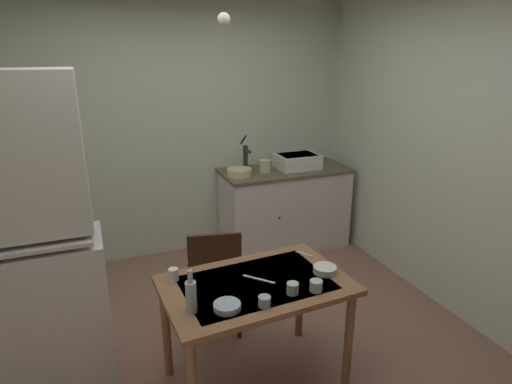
% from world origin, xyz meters
% --- Properties ---
extents(ground_plane, '(4.63, 4.63, 0.00)m').
position_xyz_m(ground_plane, '(0.00, 0.00, 0.00)').
color(ground_plane, '#8C6453').
extents(wall_back, '(3.72, 0.10, 2.62)m').
position_xyz_m(wall_back, '(0.00, 1.86, 1.31)').
color(wall_back, beige).
rests_on(wall_back, ground).
extents(wall_right, '(0.10, 3.73, 2.62)m').
position_xyz_m(wall_right, '(1.86, 0.00, 1.31)').
color(wall_right, silver).
rests_on(wall_right, ground).
extents(hutch_cabinet, '(0.94, 0.47, 2.00)m').
position_xyz_m(hutch_cabinet, '(-1.32, 0.17, 0.93)').
color(hutch_cabinet, silver).
rests_on(hutch_cabinet, ground).
extents(counter_cabinet, '(1.37, 0.64, 0.89)m').
position_xyz_m(counter_cabinet, '(1.05, 1.49, 0.44)').
color(counter_cabinet, silver).
rests_on(counter_cabinet, ground).
extents(sink_basin, '(0.44, 0.34, 0.15)m').
position_xyz_m(sink_basin, '(1.20, 1.49, 0.96)').
color(sink_basin, white).
rests_on(sink_basin, counter_cabinet).
extents(hand_pump, '(0.05, 0.27, 0.39)m').
position_xyz_m(hand_pump, '(0.62, 1.54, 1.06)').
color(hand_pump, '#232328').
rests_on(hand_pump, counter_cabinet).
extents(mixing_bowl_counter, '(0.25, 0.25, 0.07)m').
position_xyz_m(mixing_bowl_counter, '(0.52, 1.44, 0.92)').
color(mixing_bowl_counter, beige).
rests_on(mixing_bowl_counter, counter_cabinet).
extents(stoneware_crock, '(0.13, 0.13, 0.13)m').
position_xyz_m(stoneware_crock, '(0.81, 1.48, 0.95)').
color(stoneware_crock, beige).
rests_on(stoneware_crock, counter_cabinet).
extents(dining_table, '(1.17, 0.79, 0.74)m').
position_xyz_m(dining_table, '(-0.00, -0.33, 0.64)').
color(dining_table, '#8C5F3C').
rests_on(dining_table, ground).
extents(chair_far_side, '(0.47, 0.47, 0.88)m').
position_xyz_m(chair_far_side, '(-0.10, 0.27, 0.48)').
color(chair_far_side, '#332618').
rests_on(chair_far_side, ground).
extents(serving_bowl_wide, '(0.15, 0.15, 0.04)m').
position_xyz_m(serving_bowl_wide, '(-0.25, -0.53, 0.75)').
color(serving_bowl_wide, '#9EB2C6').
rests_on(serving_bowl_wide, dining_table).
extents(soup_bowl_small, '(0.15, 0.15, 0.04)m').
position_xyz_m(soup_bowl_small, '(0.46, -0.37, 0.76)').
color(soup_bowl_small, white).
rests_on(soup_bowl_small, dining_table).
extents(teacup_cream, '(0.08, 0.08, 0.07)m').
position_xyz_m(teacup_cream, '(0.29, -0.55, 0.77)').
color(teacup_cream, '#ADD1C1').
rests_on(teacup_cream, dining_table).
extents(teacup_mint, '(0.07, 0.07, 0.06)m').
position_xyz_m(teacup_mint, '(-0.05, -0.58, 0.77)').
color(teacup_mint, '#9EB2C6').
rests_on(teacup_mint, dining_table).
extents(mug_tall, '(0.07, 0.07, 0.07)m').
position_xyz_m(mug_tall, '(0.15, -0.52, 0.77)').
color(mug_tall, '#ADD1C1').
rests_on(mug_tall, dining_table).
extents(mug_dark, '(0.06, 0.06, 0.08)m').
position_xyz_m(mug_dark, '(-0.46, -0.11, 0.78)').
color(mug_dark, white).
rests_on(mug_dark, dining_table).
extents(glass_bottle, '(0.06, 0.06, 0.25)m').
position_xyz_m(glass_bottle, '(-0.44, -0.48, 0.83)').
color(glass_bottle, '#B7BCC1').
rests_on(glass_bottle, dining_table).
extents(table_knife, '(0.16, 0.17, 0.00)m').
position_xyz_m(table_knife, '(0.03, -0.30, 0.74)').
color(table_knife, silver).
rests_on(table_knife, dining_table).
extents(teaspoon_near_bowl, '(0.08, 0.12, 0.00)m').
position_xyz_m(teaspoon_near_bowl, '(0.45, -0.09, 0.74)').
color(teaspoon_near_bowl, beige).
rests_on(teaspoon_near_bowl, dining_table).
extents(pendant_bulb, '(0.08, 0.08, 0.08)m').
position_xyz_m(pendant_bulb, '(0.01, 0.24, 2.27)').
color(pendant_bulb, '#F9EFCC').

